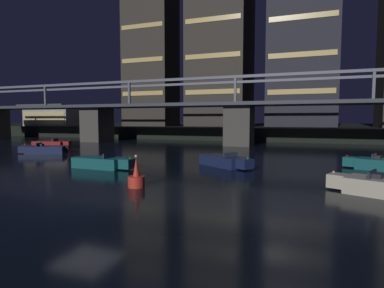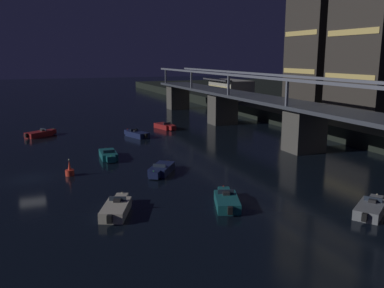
{
  "view_description": "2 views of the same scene",
  "coord_description": "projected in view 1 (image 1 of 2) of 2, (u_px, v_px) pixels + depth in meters",
  "views": [
    {
      "loc": [
        8.75,
        -10.83,
        3.62
      ],
      "look_at": [
        -2.12,
        19.15,
        1.14
      ],
      "focal_mm": 29.31,
      "sensor_mm": 36.0,
      "label": 1
    },
    {
      "loc": [
        42.64,
        0.38,
        11.95
      ],
      "look_at": [
        0.94,
        16.98,
        2.4
      ],
      "focal_mm": 38.47,
      "sensor_mm": 36.0,
      "label": 2
    }
  ],
  "objects": [
    {
      "name": "channel_buoy",
      "position": [
        136.0,
        178.0,
        16.78
      ],
      "size": [
        0.9,
        0.9,
        1.76
      ],
      "color": "red",
      "rests_on": "ground"
    },
    {
      "name": "speedboat_near_left",
      "position": [
        384.0,
        164.0,
        22.45
      ],
      "size": [
        5.11,
        3.03,
        1.16
      ],
      "color": "#196066",
      "rests_on": "ground"
    },
    {
      "name": "ground_plane",
      "position": [
        86.0,
        204.0,
        13.41
      ],
      "size": [
        400.0,
        400.0,
        0.0
      ],
      "primitive_type": "plane",
      "color": "black"
    },
    {
      "name": "speedboat_mid_center",
      "position": [
        51.0,
        144.0,
        41.3
      ],
      "size": [
        5.18,
        2.77,
        1.16
      ],
      "color": "maroon",
      "rests_on": "ground"
    },
    {
      "name": "river_bridge",
      "position": [
        239.0,
        116.0,
        43.81
      ],
      "size": [
        101.35,
        6.4,
        9.38
      ],
      "color": "#4C4944",
      "rests_on": "ground"
    },
    {
      "name": "speedboat_mid_left",
      "position": [
        102.0,
        163.0,
        23.48
      ],
      "size": [
        5.22,
        1.98,
        1.16
      ],
      "color": "#196066",
      "rests_on": "ground"
    },
    {
      "name": "waterfront_pavilion",
      "position": [
        54.0,
        116.0,
        70.03
      ],
      "size": [
        12.4,
        7.4,
        4.7
      ],
      "color": "#B2AD9E",
      "rests_on": "far_riverbank"
    },
    {
      "name": "tower_west_tall",
      "position": [
        221.0,
        45.0,
        64.74
      ],
      "size": [
        11.62,
        13.66,
        34.1
      ],
      "color": "#38332D",
      "rests_on": "far_riverbank"
    },
    {
      "name": "speedboat_far_left",
      "position": [
        45.0,
        150.0,
        33.66
      ],
      "size": [
        5.08,
        3.09,
        1.16
      ],
      "color": "#19234C",
      "rests_on": "ground"
    },
    {
      "name": "tower_west_low",
      "position": [
        151.0,
        47.0,
        70.11
      ],
      "size": [
        10.56,
        8.44,
        35.85
      ],
      "color": "#38332D",
      "rests_on": "far_riverbank"
    },
    {
      "name": "tower_central",
      "position": [
        302.0,
        42.0,
        58.39
      ],
      "size": [
        12.12,
        11.56,
        31.91
      ],
      "color": "#282833",
      "rests_on": "far_riverbank"
    },
    {
      "name": "speedboat_near_center",
      "position": [
        225.0,
        161.0,
        24.3
      ],
      "size": [
        4.74,
        3.91,
        1.16
      ],
      "color": "#19234C",
      "rests_on": "ground"
    },
    {
      "name": "far_riverbank",
      "position": [
        273.0,
        129.0,
        89.05
      ],
      "size": [
        240.0,
        80.0,
        2.2
      ],
      "primitive_type": "cube",
      "color": "black",
      "rests_on": "ground"
    }
  ]
}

